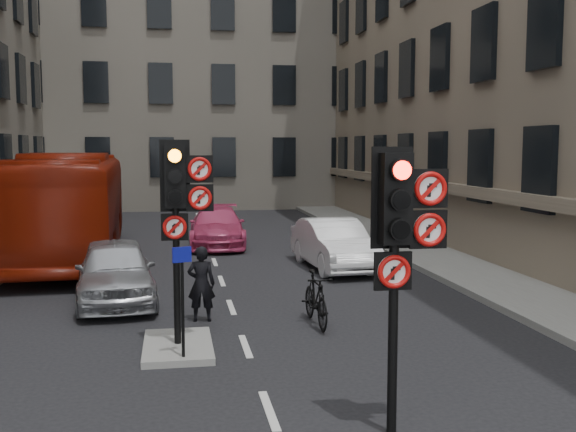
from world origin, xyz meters
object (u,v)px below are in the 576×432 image
object	(u,v)px
signal_far	(180,197)
motorcycle	(316,299)
signal_near	(402,229)
info_sign	(182,286)
bus_red	(72,205)
car_white	(334,244)
car_silver	(115,271)
car_pink	(217,227)
motorcyclist	(201,284)

from	to	relation	value
signal_far	motorcycle	size ratio (longest dim) A/B	2.00
signal_near	info_sign	xyz separation A→B (m)	(-2.60, 3.19, -1.27)
signal_near	bus_red	distance (m)	16.11
car_white	info_sign	size ratio (longest dim) A/B	2.39
signal_far	car_white	xyz separation A→B (m)	(4.51, 7.34, -1.98)
car_silver	motorcycle	size ratio (longest dim) A/B	2.41
car_white	bus_red	size ratio (longest dim) A/B	0.36
car_white	car_pink	world-z (taller)	car_white
car_white	motorcyclist	bearing A→B (deg)	-131.25
signal_far	signal_near	bearing A→B (deg)	-56.98
signal_near	bus_red	xyz separation A→B (m)	(-5.99, 14.93, -0.89)
car_silver	car_pink	xyz separation A→B (m)	(2.89, 8.54, -0.04)
signal_near	bus_red	bearing A→B (deg)	111.85
signal_near	car_silver	distance (m)	9.13
motorcycle	motorcyclist	world-z (taller)	motorcyclist
signal_near	motorcycle	xyz separation A→B (m)	(0.06, 5.23, -2.05)
signal_far	car_silver	size ratio (longest dim) A/B	0.83
bus_red	motorcycle	size ratio (longest dim) A/B	6.80
signal_near	motorcycle	bearing A→B (deg)	89.29
signal_far	car_pink	bearing A→B (deg)	83.51
bus_red	info_sign	xyz separation A→B (m)	(3.39, -11.74, -0.38)
car_pink	motorcycle	size ratio (longest dim) A/B	2.66
car_white	motorcycle	xyz separation A→B (m)	(-1.85, -6.11, -0.19)
car_silver	info_sign	bearing A→B (deg)	-78.70
car_silver	car_pink	bearing A→B (deg)	65.58
motorcycle	motorcyclist	bearing A→B (deg)	161.08
motorcycle	info_sign	distance (m)	3.44
car_silver	car_white	xyz separation A→B (m)	(5.97, 3.37, -0.01)
signal_near	car_pink	world-z (taller)	signal_near
signal_far	car_white	size ratio (longest dim) A/B	0.81
car_pink	bus_red	world-z (taller)	bus_red
car_pink	info_sign	size ratio (longest dim) A/B	2.58
car_silver	motorcyclist	distance (m)	2.77
motorcyclist	info_sign	bearing A→B (deg)	87.37
motorcycle	info_sign	world-z (taller)	info_sign
signal_near	car_silver	xyz separation A→B (m)	(-4.06, 7.96, -1.85)
signal_far	car_pink	size ratio (longest dim) A/B	0.75
car_silver	car_white	bearing A→B (deg)	23.70
car_silver	motorcycle	world-z (taller)	car_silver
signal_far	info_sign	distance (m)	1.61
signal_far	car_pink	xyz separation A→B (m)	(1.42, 12.50, -2.01)
signal_near	info_sign	bearing A→B (deg)	129.18
signal_far	info_sign	world-z (taller)	signal_far
signal_far	bus_red	size ratio (longest dim) A/B	0.29
signal_near	motorcyclist	world-z (taller)	signal_near
signal_near	car_pink	size ratio (longest dim) A/B	0.75
car_white	signal_far	bearing A→B (deg)	-125.69
car_white	motorcyclist	distance (m)	6.79
motorcycle	info_sign	xyz separation A→B (m)	(-2.67, -2.04, 0.77)
car_white	motorcycle	size ratio (longest dim) A/B	2.47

